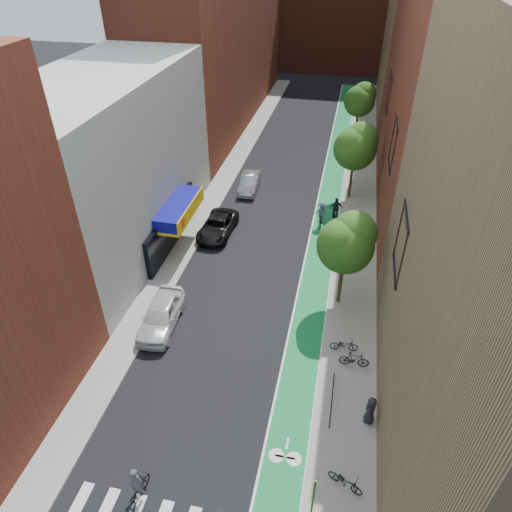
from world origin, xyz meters
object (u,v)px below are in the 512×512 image
Objects in this scene: cyclist_lane_mid at (335,213)px; parked_car_black at (218,226)px; cyclist_lead at (137,490)px; parked_car_white at (161,315)px; pedestrian at (370,410)px; cyclist_lane_near at (331,242)px; parked_car_silver at (250,183)px; cyclist_lane_far at (321,216)px.

parked_car_black is at bearing 7.82° from cyclist_lane_mid.
cyclist_lead is 0.95× the size of cyclist_lane_mid.
parked_car_white is at bearing -90.43° from parked_car_black.
pedestrian is (11.64, -14.53, 0.27)m from parked_car_black.
cyclist_lane_near is (8.74, -0.80, 0.31)m from parked_car_black.
parked_car_white is 12.82m from pedestrian.
parked_car_silver is at bearing 86.26° from parked_car_black.
parked_car_white is 15.52m from cyclist_lane_far.
parked_car_silver is 1.97× the size of cyclist_lane_near.
parked_car_silver is 8.87m from cyclist_lane_mid.
parked_car_white is at bearing 41.69° from cyclist_lane_mid.
parked_car_silver is 2.01× the size of cyclist_lane_mid.
cyclist_lane_mid is 1.34m from cyclist_lane_far.
parked_car_black is 1.14× the size of parked_car_silver.
cyclist_lane_far reaches higher than parked_car_black.
cyclist_lane_near is 14.04m from pedestrian.
parked_car_white is at bearing -98.37° from pedestrian.
pedestrian is (12.12, -4.19, 0.13)m from parked_car_white.
cyclist_lead is 24.68m from cyclist_lane_mid.
cyclist_lane_mid reaches higher than parked_car_white.
parked_car_white is 1.11× the size of parked_car_silver.
parked_car_silver is at bearing 81.87° from parked_car_white.
cyclist_lane_near is (6.34, 19.38, 0.32)m from cyclist_lead.
pedestrian is (2.90, -13.73, -0.04)m from cyclist_lane_near.
parked_car_white is 2.29× the size of cyclist_lane_far.
cyclist_lane_far is (8.15, 13.20, 0.10)m from parked_car_white.
cyclist_lead is 20.39m from cyclist_lane_near.
cyclist_lane_near is (7.93, -8.44, 0.28)m from parked_car_silver.
cyclist_lane_far is (-1.06, -0.81, 0.12)m from cyclist_lane_mid.
cyclist_lead reaches higher than parked_car_white.
cyclist_lane_mid is at bearing -29.21° from parked_car_silver.
cyclist_lane_far is (-1.06, 3.66, -0.07)m from cyclist_lane_near.
parked_car_white reaches higher than parked_car_black.
cyclist_lead is at bearing -80.98° from parked_car_black.
cyclist_lane_far is (5.28, 23.04, 0.24)m from cyclist_lead.
parked_car_silver is 2.69× the size of pedestrian.
parked_car_white is at bearing -69.17° from cyclist_lead.
parked_car_silver is at bearing -143.26° from pedestrian.
cyclist_lane_mid is 18.43m from pedestrian.
cyclist_lane_mid is at bearing -100.37° from cyclist_lead.
cyclist_lane_mid is at bearing 25.03° from parked_car_black.
cyclist_lane_far is at bearing -156.47° from pedestrian.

